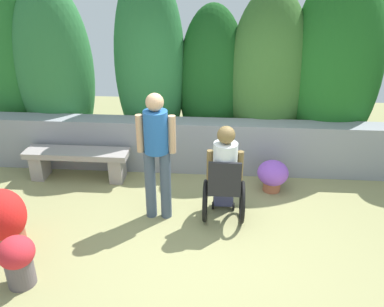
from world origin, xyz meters
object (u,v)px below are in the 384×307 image
object	(u,v)px
flower_pot_red_accent	(3,220)
person_standing_companion	(157,149)
stone_bench	(78,160)
flower_pot_purple_near	(273,175)
flower_pot_terracotta_by_wall	(17,259)
person_in_wheelchair	(224,177)

from	to	relation	value
flower_pot_red_accent	person_standing_companion	bearing A→B (deg)	23.44
stone_bench	flower_pot_purple_near	size ratio (longest dim) A/B	3.37
stone_bench	flower_pot_terracotta_by_wall	bearing A→B (deg)	-90.14
person_standing_companion	flower_pot_terracotta_by_wall	size ratio (longest dim) A/B	2.94
person_standing_companion	flower_pot_purple_near	distance (m)	1.90
flower_pot_red_accent	person_in_wheelchair	bearing A→B (deg)	16.43
person_in_wheelchair	flower_pot_red_accent	size ratio (longest dim) A/B	1.80
flower_pot_purple_near	flower_pot_red_accent	xyz separation A→B (m)	(-3.30, -1.55, 0.09)
stone_bench	flower_pot_terracotta_by_wall	distance (m)	2.32
person_in_wheelchair	flower_pot_purple_near	bearing A→B (deg)	54.21
person_in_wheelchair	stone_bench	bearing A→B (deg)	164.20
stone_bench	person_standing_companion	world-z (taller)	person_standing_companion
stone_bench	person_standing_companion	size ratio (longest dim) A/B	0.94
person_standing_companion	flower_pot_purple_near	world-z (taller)	person_standing_companion
stone_bench	person_in_wheelchair	size ratio (longest dim) A/B	1.20
flower_pot_red_accent	flower_pot_purple_near	bearing A→B (deg)	25.12
person_in_wheelchair	person_standing_companion	size ratio (longest dim) A/B	0.78
person_standing_companion	flower_pot_red_accent	size ratio (longest dim) A/B	2.31
stone_bench	flower_pot_red_accent	world-z (taller)	flower_pot_red_accent
flower_pot_purple_near	flower_pot_red_accent	size ratio (longest dim) A/B	0.64
person_in_wheelchair	flower_pot_purple_near	distance (m)	1.12
person_standing_companion	flower_pot_terracotta_by_wall	xyz separation A→B (m)	(-1.25, -1.37, -0.66)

